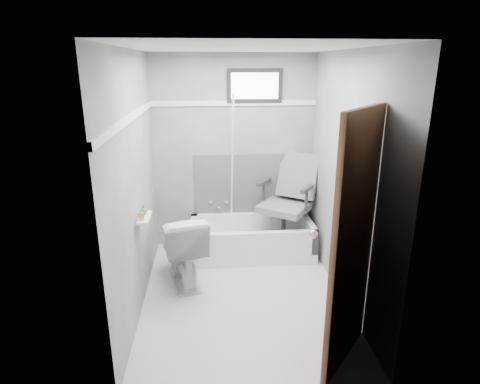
{
  "coord_description": "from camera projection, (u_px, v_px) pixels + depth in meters",
  "views": [
    {
      "loc": [
        -0.32,
        -3.6,
        2.27
      ],
      "look_at": [
        0.0,
        0.35,
        1.0
      ],
      "focal_mm": 30.0,
      "sensor_mm": 36.0,
      "label": 1
    }
  ],
  "objects": [
    {
      "name": "office_chair",
      "position": [
        284.0,
        201.0,
        4.88
      ],
      "size": [
        0.9,
        0.9,
        1.12
      ],
      "primitive_type": null,
      "rotation": [
        0.0,
        0.0,
        -0.61
      ],
      "color": "slate",
      "rests_on": "bathtub"
    },
    {
      "name": "bathtub",
      "position": [
        252.0,
        238.0,
        4.97
      ],
      "size": [
        1.5,
        0.7,
        0.42
      ],
      "primitive_type": null,
      "color": "white",
      "rests_on": "floor"
    },
    {
      "name": "soap_bottle_b",
      "position": [
        144.0,
        210.0,
        3.77
      ],
      "size": [
        0.09,
        0.09,
        0.09
      ],
      "primitive_type": "imported",
      "rotation": [
        0.0,
        0.0,
        0.92
      ],
      "color": "#456F80",
      "rests_on": "shelf"
    },
    {
      "name": "wall_right",
      "position": [
        347.0,
        181.0,
        3.84
      ],
      "size": [
        0.02,
        2.6,
        2.4
      ],
      "primitive_type": "cube",
      "color": "slate",
      "rests_on": "floor"
    },
    {
      "name": "trim_left",
      "position": [
        131.0,
        118.0,
        3.5
      ],
      "size": [
        0.02,
        2.6,
        0.06
      ],
      "primitive_type": "cube",
      "color": "white",
      "rests_on": "wall_left"
    },
    {
      "name": "wall_front",
      "position": [
        261.0,
        241.0,
        2.53
      ],
      "size": [
        2.0,
        0.02,
        2.4
      ],
      "primitive_type": "cube",
      "color": "slate",
      "rests_on": "floor"
    },
    {
      "name": "faucet",
      "position": [
        219.0,
        204.0,
        5.15
      ],
      "size": [
        0.26,
        0.1,
        0.16
      ],
      "primitive_type": null,
      "color": "silver",
      "rests_on": "wall_back"
    },
    {
      "name": "wall_back",
      "position": [
        234.0,
        154.0,
        5.0
      ],
      "size": [
        2.0,
        0.02,
        2.4
      ],
      "primitive_type": "cube",
      "color": "slate",
      "rests_on": "floor"
    },
    {
      "name": "window",
      "position": [
        255.0,
        86.0,
        4.75
      ],
      "size": [
        0.66,
        0.04,
        0.4
      ],
      "primitive_type": null,
      "color": "black",
      "rests_on": "wall_back"
    },
    {
      "name": "ceiling",
      "position": [
        243.0,
        48.0,
        3.4
      ],
      "size": [
        2.6,
        2.6,
        0.0
      ],
      "primitive_type": "plane",
      "rotation": [
        3.14,
        0.0,
        0.0
      ],
      "color": "silver",
      "rests_on": "floor"
    },
    {
      "name": "soap_bottle_a",
      "position": [
        141.0,
        214.0,
        3.64
      ],
      "size": [
        0.06,
        0.06,
        0.1
      ],
      "primitive_type": "imported",
      "rotation": [
        0.0,
        0.0,
        0.31
      ],
      "color": "#A59052",
      "rests_on": "shelf"
    },
    {
      "name": "wall_left",
      "position": [
        135.0,
        186.0,
        3.69
      ],
      "size": [
        0.02,
        2.6,
        2.4
      ],
      "primitive_type": "cube",
      "color": "slate",
      "rests_on": "floor"
    },
    {
      "name": "trim_back",
      "position": [
        234.0,
        103.0,
        4.8
      ],
      "size": [
        2.0,
        0.02,
        0.06
      ],
      "primitive_type": "cube",
      "color": "white",
      "rests_on": "wall_back"
    },
    {
      "name": "pole",
      "position": [
        232.0,
        170.0,
        4.81
      ],
      "size": [
        0.02,
        0.62,
        1.86
      ],
      "primitive_type": "cylinder",
      "rotation": [
        0.31,
        0.0,
        0.0
      ],
      "color": "white",
      "rests_on": "bathtub"
    },
    {
      "name": "toilet",
      "position": [
        182.0,
        248.0,
        4.28
      ],
      "size": [
        0.63,
        0.88,
        0.78
      ],
      "primitive_type": "imported",
      "rotation": [
        0.0,
        0.0,
        3.39
      ],
      "color": "white",
      "rests_on": "floor"
    },
    {
      "name": "door",
      "position": [
        405.0,
        262.0,
        2.69
      ],
      "size": [
        0.78,
        0.78,
        2.0
      ],
      "primitive_type": null,
      "color": "brown",
      "rests_on": "floor"
    },
    {
      "name": "floor",
      "position": [
        243.0,
        295.0,
        4.13
      ],
      "size": [
        2.6,
        2.6,
        0.0
      ],
      "primitive_type": "plane",
      "color": "silver",
      "rests_on": "ground"
    },
    {
      "name": "backerboard",
      "position": [
        253.0,
        184.0,
        5.13
      ],
      "size": [
        1.5,
        0.02,
        0.78
      ],
      "primitive_type": "cube",
      "color": "#4C4C4F",
      "rests_on": "wall_back"
    },
    {
      "name": "shelf",
      "position": [
        144.0,
        218.0,
        3.74
      ],
      "size": [
        0.1,
        0.32,
        0.02
      ],
      "primitive_type": "cube",
      "color": "white",
      "rests_on": "wall_left"
    }
  ]
}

